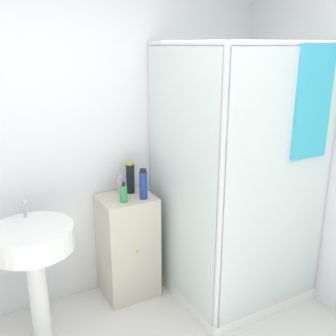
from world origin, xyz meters
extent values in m
cube|color=silver|center=(0.00, 1.70, 1.25)|extent=(6.40, 0.06, 2.50)
cube|color=white|center=(1.17, 1.17, 0.04)|extent=(0.99, 0.99, 0.09)
cylinder|color=silver|center=(1.65, 1.65, 1.00)|extent=(0.04, 0.04, 2.00)
cylinder|color=silver|center=(0.69, 1.65, 1.00)|extent=(0.04, 0.04, 2.00)
cylinder|color=silver|center=(1.65, 0.69, 1.00)|extent=(0.04, 0.04, 2.00)
cylinder|color=silver|center=(0.69, 0.69, 1.00)|extent=(0.04, 0.04, 2.00)
cylinder|color=silver|center=(1.17, 0.69, 1.98)|extent=(0.96, 0.04, 0.04)
cylinder|color=silver|center=(1.17, 1.65, 1.98)|extent=(0.96, 0.04, 0.04)
cylinder|color=silver|center=(0.69, 1.17, 1.98)|extent=(0.04, 0.96, 0.04)
cylinder|color=silver|center=(1.65, 1.17, 1.98)|extent=(0.04, 0.96, 0.04)
cube|color=silver|center=(1.17, 0.68, 1.03)|extent=(0.92, 0.01, 1.87)
cube|color=silver|center=(0.68, 1.17, 1.03)|extent=(0.01, 0.92, 1.87)
cylinder|color=#B7BABF|center=(1.42, 1.59, 0.84)|extent=(0.02, 0.02, 1.50)
cylinder|color=#B7BABF|center=(1.42, 1.54, 1.61)|extent=(0.07, 0.07, 0.04)
cube|color=#38ADC6|center=(1.39, 0.66, 1.60)|extent=(0.31, 0.03, 0.75)
cube|color=beige|center=(0.39, 1.49, 0.42)|extent=(0.42, 0.36, 0.85)
sphere|color=gold|center=(0.39, 1.30, 0.47)|extent=(0.02, 0.02, 0.02)
cylinder|color=white|center=(-0.36, 1.30, 0.35)|extent=(0.13, 0.13, 0.69)
cylinder|color=white|center=(-0.36, 1.30, 0.77)|extent=(0.54, 0.54, 0.15)
cylinder|color=#B7BABF|center=(-0.36, 1.49, 0.91)|extent=(0.02, 0.02, 0.13)
cube|color=#B7BABF|center=(-0.36, 1.46, 0.96)|extent=(0.02, 0.07, 0.02)
cylinder|color=green|center=(0.33, 1.41, 0.91)|extent=(0.06, 0.06, 0.13)
cylinder|color=black|center=(0.33, 1.41, 0.98)|extent=(0.02, 0.02, 0.02)
cube|color=black|center=(0.33, 1.39, 1.00)|extent=(0.01, 0.03, 0.01)
cylinder|color=black|center=(0.46, 1.56, 0.96)|extent=(0.07, 0.07, 0.23)
cylinder|color=gold|center=(0.46, 1.56, 1.09)|extent=(0.06, 0.06, 0.02)
cylinder|color=navy|center=(0.49, 1.39, 0.95)|extent=(0.06, 0.06, 0.21)
cylinder|color=black|center=(0.49, 1.39, 1.07)|extent=(0.05, 0.05, 0.02)
cylinder|color=#B299C6|center=(0.38, 1.57, 0.91)|extent=(0.04, 0.04, 0.13)
cylinder|color=silver|center=(0.38, 1.57, 0.98)|extent=(0.02, 0.02, 0.02)
cube|color=silver|center=(0.38, 1.56, 1.00)|extent=(0.01, 0.02, 0.01)
camera|label=1|loc=(-0.70, -1.13, 1.97)|focal=42.00mm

